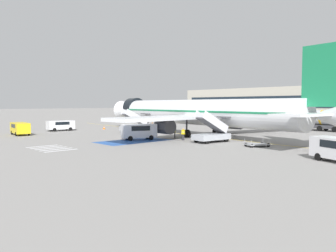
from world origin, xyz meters
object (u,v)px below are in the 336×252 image
(boarding_stairs_forward, at_px, (135,126))
(ground_crew_0, at_px, (153,127))
(service_van_3, at_px, (20,128))
(traffic_cone_0, at_px, (122,135))
(ground_crew_2, at_px, (183,133))
(airliner, at_px, (197,112))
(ground_crew_3, at_px, (142,129))
(service_van_1, at_px, (61,125))
(ground_crew_1, at_px, (175,131))
(baggage_cart, at_px, (257,144))
(traffic_cone_1, at_px, (104,128))
(service_van_2, at_px, (139,130))
(boarding_stairs_aft, at_px, (212,134))
(fuel_tanker, at_px, (319,120))

(boarding_stairs_forward, relative_size, ground_crew_0, 2.90)
(service_van_3, xyz_separation_m, traffic_cone_0, (12.95, 9.86, -0.89))
(traffic_cone_0, bearing_deg, ground_crew_0, 98.78)
(ground_crew_2, bearing_deg, airliner, -84.58)
(airliner, relative_size, ground_crew_3, 27.61)
(traffic_cone_0, bearing_deg, boarding_stairs_forward, 128.35)
(service_van_1, relative_size, ground_crew_1, 2.88)
(traffic_cone_0, bearing_deg, service_van_1, -173.56)
(baggage_cart, height_order, ground_crew_2, ground_crew_2)
(ground_crew_0, xyz_separation_m, traffic_cone_0, (1.05, -6.80, -0.83))
(ground_crew_0, bearing_deg, ground_crew_2, -8.47)
(traffic_cone_0, height_order, traffic_cone_1, traffic_cone_1)
(ground_crew_3, height_order, traffic_cone_0, ground_crew_3)
(service_van_2, relative_size, ground_crew_2, 3.07)
(boarding_stairs_aft, height_order, baggage_cart, boarding_stairs_aft)
(service_van_1, distance_m, traffic_cone_1, 7.94)
(airliner, height_order, ground_crew_3, airliner)
(ground_crew_1, height_order, traffic_cone_1, ground_crew_1)
(service_van_3, height_order, baggage_cart, service_van_3)
(airliner, height_order, boarding_stairs_forward, airliner)
(service_van_3, xyz_separation_m, ground_crew_2, (22.25, 13.13, -0.23))
(fuel_tanker, height_order, traffic_cone_0, fuel_tanker)
(boarding_stairs_aft, height_order, traffic_cone_1, boarding_stairs_aft)
(airliner, relative_size, ground_crew_0, 25.04)
(service_van_3, relative_size, ground_crew_0, 2.75)
(service_van_2, bearing_deg, boarding_stairs_forward, 166.69)
(service_van_3, distance_m, traffic_cone_0, 16.30)
(fuel_tanker, relative_size, ground_crew_2, 6.40)
(boarding_stairs_aft, height_order, ground_crew_1, boarding_stairs_aft)
(airliner, height_order, traffic_cone_0, airliner)
(boarding_stairs_aft, relative_size, ground_crew_0, 2.90)
(baggage_cart, distance_m, ground_crew_0, 20.69)
(service_van_2, xyz_separation_m, ground_crew_1, (1.62, 5.11, -0.30))
(airliner, height_order, ground_crew_0, airliner)
(traffic_cone_1, bearing_deg, ground_crew_1, -3.70)
(service_van_3, bearing_deg, traffic_cone_0, 134.12)
(airliner, bearing_deg, service_van_2, 178.15)
(ground_crew_0, bearing_deg, traffic_cone_1, -165.03)
(boarding_stairs_forward, xyz_separation_m, service_van_2, (9.70, -6.75, 0.26))
(airliner, xyz_separation_m, baggage_cart, (13.26, -4.78, -3.27))
(service_van_1, bearing_deg, boarding_stairs_forward, -139.00)
(airliner, height_order, boarding_stairs_aft, airliner)
(boarding_stairs_forward, relative_size, service_van_3, 1.06)
(service_van_3, height_order, traffic_cone_0, service_van_3)
(ground_crew_0, relative_size, traffic_cone_0, 3.64)
(service_van_1, bearing_deg, ground_crew_3, -153.76)
(boarding_stairs_aft, xyz_separation_m, ground_crew_0, (-14.39, 2.59, 0.09))
(ground_crew_0, bearing_deg, boarding_stairs_forward, -158.86)
(service_van_1, height_order, service_van_3, service_van_3)
(boarding_stairs_aft, relative_size, service_van_3, 1.06)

